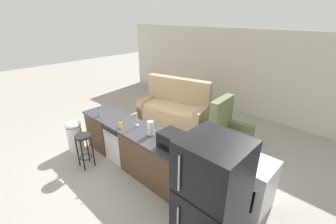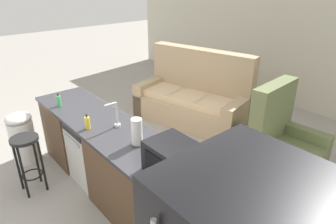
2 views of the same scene
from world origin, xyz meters
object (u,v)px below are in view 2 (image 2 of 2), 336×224
at_px(bar_stool, 27,153).
at_px(microwave, 176,160).
at_px(kettle, 306,200).
at_px(dish_soap_bottle, 59,101).
at_px(paper_towel_roll, 137,132).
at_px(armchair, 281,147).
at_px(trash_bin, 22,137).
at_px(soap_bottle, 87,123).
at_px(couch, 194,99).
at_px(dishwasher, 97,150).

bearing_deg(bar_stool, microwave, 22.22).
height_order(microwave, kettle, microwave).
relative_size(dish_soap_bottle, bar_stool, 0.24).
bearing_deg(dish_soap_bottle, paper_towel_roll, 8.59).
xyz_separation_m(microwave, paper_towel_roll, (-0.61, 0.03, -0.00)).
bearing_deg(paper_towel_roll, dish_soap_bottle, -171.41).
bearing_deg(armchair, microwave, -87.88).
relative_size(kettle, bar_stool, 0.28).
bearing_deg(trash_bin, soap_bottle, 17.41).
bearing_deg(soap_bottle, couch, 106.54).
height_order(dish_soap_bottle, bar_stool, dish_soap_bottle).
bearing_deg(armchair, kettle, -57.28).
height_order(paper_towel_roll, trash_bin, paper_towel_roll).
bearing_deg(bar_stool, trash_bin, 169.63).
distance_m(trash_bin, armchair, 3.58).
distance_m(bar_stool, trash_bin, 0.77).
xyz_separation_m(paper_towel_roll, soap_bottle, (-0.63, -0.22, -0.07)).
xyz_separation_m(microwave, bar_stool, (-1.81, -0.74, -0.50)).
height_order(paper_towel_roll, couch, couch).
relative_size(soap_bottle, armchair, 0.15).
bearing_deg(microwave, bar_stool, -157.78).
bearing_deg(dishwasher, microwave, -0.05).
distance_m(soap_bottle, dish_soap_bottle, 0.81).
height_order(microwave, trash_bin, microwave).
relative_size(dishwasher, armchair, 0.70).
bearing_deg(paper_towel_roll, microwave, -3.05).
height_order(bar_stool, armchair, armchair).
xyz_separation_m(microwave, kettle, (0.93, 0.42, -0.05)).
bearing_deg(armchair, trash_bin, -133.77).
bearing_deg(kettle, dishwasher, -170.15).
distance_m(microwave, soap_bottle, 1.26).
bearing_deg(soap_bottle, trash_bin, -162.59).
bearing_deg(dishwasher, trash_bin, -150.03).
bearing_deg(kettle, dish_soap_bottle, -168.46).
bearing_deg(soap_bottle, microwave, 8.77).
height_order(microwave, armchair, armchair).
relative_size(microwave, couch, 0.23).
bearing_deg(trash_bin, bar_stool, -10.37).
bearing_deg(paper_towel_roll, trash_bin, -161.89).
relative_size(paper_towel_roll, couch, 0.13).
xyz_separation_m(microwave, dish_soap_bottle, (-2.06, -0.19, -0.07)).
relative_size(kettle, armchair, 0.17).
height_order(microwave, soap_bottle, microwave).
bearing_deg(trash_bin, dish_soap_bottle, 40.06).
distance_m(soap_bottle, bar_stool, 0.90).
distance_m(microwave, couch, 3.02).
bearing_deg(bar_stool, couch, 92.87).
bearing_deg(trash_bin, couch, 78.02).
xyz_separation_m(trash_bin, armchair, (2.48, 2.59, -0.03)).
height_order(dishwasher, trash_bin, dishwasher).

